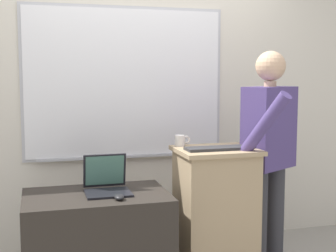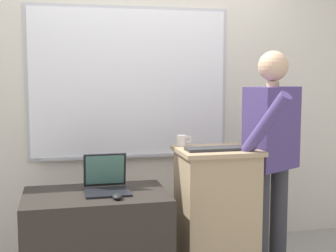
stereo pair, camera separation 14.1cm
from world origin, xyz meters
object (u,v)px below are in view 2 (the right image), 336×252
at_px(person_presenter, 272,147).
at_px(laptop, 106,181).
at_px(lectern_podium, 216,216).
at_px(side_desk, 97,246).
at_px(computer_mouse_by_laptop, 117,196).
at_px(computer_mouse_by_keyboard, 250,146).
at_px(wireless_keyboard, 217,149).
at_px(coffee_mug, 182,140).

xyz_separation_m(person_presenter, laptop, (-1.22, -0.05, -0.18)).
bearing_deg(lectern_podium, person_presenter, 4.78).
distance_m(side_desk, computer_mouse_by_laptop, 0.43).
bearing_deg(computer_mouse_by_keyboard, wireless_keyboard, -175.97).
relative_size(side_desk, wireless_keyboard, 2.19).
bearing_deg(coffee_mug, computer_mouse_by_keyboard, -26.56).
bearing_deg(lectern_podium, wireless_keyboard, -111.25).
height_order(laptop, computer_mouse_by_laptop, laptop).
bearing_deg(laptop, computer_mouse_by_laptop, -78.94).
distance_m(lectern_podium, computer_mouse_by_keyboard, 0.55).
height_order(lectern_podium, side_desk, lectern_podium).
distance_m(laptop, coffee_mug, 0.65).
distance_m(computer_mouse_by_laptop, coffee_mug, 0.73).
xyz_separation_m(person_presenter, coffee_mug, (-0.64, 0.14, 0.05)).
height_order(side_desk, wireless_keyboard, wireless_keyboard).
height_order(side_desk, computer_mouse_by_laptop, computer_mouse_by_laptop).
relative_size(lectern_podium, computer_mouse_by_laptop, 9.77).
bearing_deg(laptop, coffee_mug, 18.04).
height_order(lectern_podium, coffee_mug, coffee_mug).
xyz_separation_m(laptop, computer_mouse_by_laptop, (0.04, -0.23, -0.05)).
relative_size(side_desk, computer_mouse_by_keyboard, 9.37).
bearing_deg(lectern_podium, side_desk, -175.68).
bearing_deg(person_presenter, laptop, 153.35).
bearing_deg(computer_mouse_by_laptop, lectern_podium, 18.10).
xyz_separation_m(side_desk, wireless_keyboard, (0.83, 0.00, 0.63)).
xyz_separation_m(side_desk, coffee_mug, (0.65, 0.24, 0.66)).
height_order(lectern_podium, computer_mouse_by_laptop, lectern_podium).
xyz_separation_m(side_desk, laptop, (0.07, 0.05, 0.43)).
xyz_separation_m(lectern_podium, side_desk, (-0.86, -0.06, -0.13)).
bearing_deg(computer_mouse_by_laptop, side_desk, 123.88).
xyz_separation_m(wireless_keyboard, computer_mouse_by_keyboard, (0.25, 0.02, 0.01)).
relative_size(laptop, coffee_mug, 2.57).
relative_size(wireless_keyboard, computer_mouse_by_keyboard, 4.27).
xyz_separation_m(lectern_podium, computer_mouse_by_keyboard, (0.23, -0.04, 0.50)).
relative_size(computer_mouse_by_keyboard, coffee_mug, 0.85).
height_order(lectern_podium, wireless_keyboard, wireless_keyboard).
distance_m(side_desk, coffee_mug, 0.95).
height_order(laptop, wireless_keyboard, wireless_keyboard).
bearing_deg(wireless_keyboard, side_desk, -179.72).
distance_m(side_desk, person_presenter, 1.43).
relative_size(wireless_keyboard, coffee_mug, 3.63).
distance_m(laptop, computer_mouse_by_laptop, 0.24).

